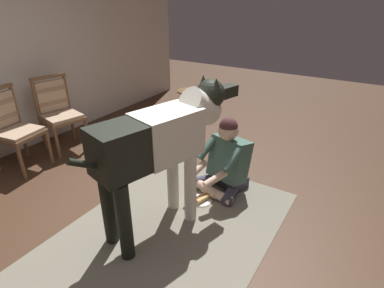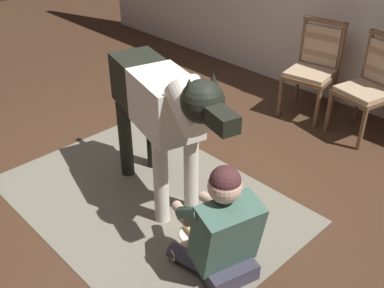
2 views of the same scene
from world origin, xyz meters
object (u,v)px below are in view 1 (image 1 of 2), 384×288
at_px(dining_chair_left_of_pair, 11,125).
at_px(round_side_table, 189,103).
at_px(dining_chair_right_of_pair, 58,110).
at_px(person_sitting_on_floor, 226,161).
at_px(large_dog, 162,141).
at_px(hot_dog_on_plate, 201,199).

xyz_separation_m(dining_chair_left_of_pair, round_side_table, (2.42, -0.93, -0.24)).
relative_size(dining_chair_right_of_pair, person_sitting_on_floor, 1.20).
height_order(dining_chair_left_of_pair, round_side_table, dining_chair_left_of_pair).
bearing_deg(person_sitting_on_floor, dining_chair_right_of_pair, 96.03).
bearing_deg(dining_chair_right_of_pair, large_dog, -104.50).
bearing_deg(dining_chair_left_of_pair, large_dog, -87.69).
bearing_deg(dining_chair_right_of_pair, hot_dog_on_plate, -92.44).
bearing_deg(large_dog, round_side_table, 27.61).
distance_m(dining_chair_right_of_pair, hot_dog_on_plate, 2.33).
xyz_separation_m(dining_chair_right_of_pair, large_dog, (-0.55, -2.14, 0.30)).
bearing_deg(hot_dog_on_plate, dining_chair_right_of_pair, 87.56).
bearing_deg(dining_chair_left_of_pair, dining_chair_right_of_pair, -0.08).
xyz_separation_m(person_sitting_on_floor, hot_dog_on_plate, (-0.35, 0.09, -0.31)).
bearing_deg(hot_dog_on_plate, large_dog, 164.99).
height_order(person_sitting_on_floor, round_side_table, person_sitting_on_floor).
xyz_separation_m(dining_chair_right_of_pair, person_sitting_on_floor, (0.25, -2.36, -0.21)).
bearing_deg(round_side_table, dining_chair_left_of_pair, 159.06).
relative_size(hot_dog_on_plate, round_side_table, 0.42).
height_order(person_sitting_on_floor, large_dog, large_dog).
bearing_deg(dining_chair_left_of_pair, hot_dog_on_plate, -76.50).
distance_m(person_sitting_on_floor, large_dog, 0.97).
distance_m(dining_chair_left_of_pair, large_dog, 2.17).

